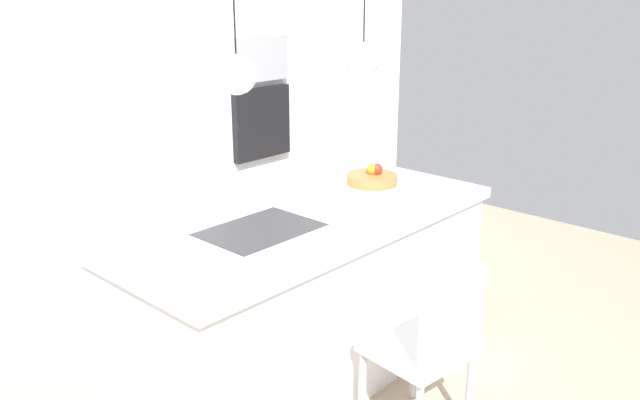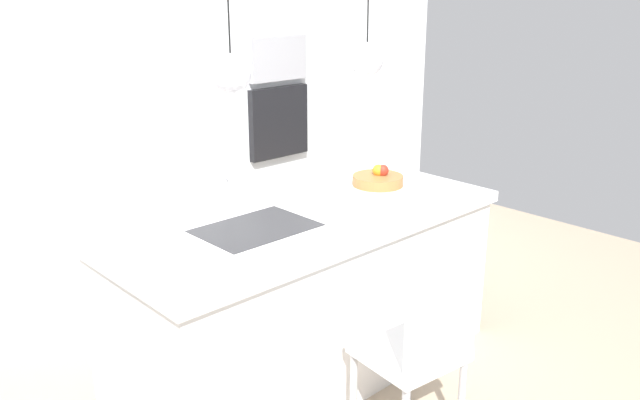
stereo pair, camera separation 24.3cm
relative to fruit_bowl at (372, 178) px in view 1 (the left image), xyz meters
name	(u,v)px [view 1 (the left image)]	position (x,y,z in m)	size (l,w,h in m)	color
floor	(308,366)	(-0.66, -0.09, -0.95)	(6.60, 6.60, 0.00)	tan
back_wall	(128,104)	(-0.66, 1.56, 0.35)	(6.00, 0.10, 2.60)	white
kitchen_island	(308,292)	(-0.66, -0.09, -0.49)	(2.15, 0.96, 0.92)	white
sink_basin	(260,231)	(-0.99, -0.09, -0.04)	(0.56, 0.40, 0.02)	#2D2D30
faucet	(231,193)	(-0.99, 0.13, 0.11)	(0.02, 0.17, 0.22)	silver
fruit_bowl	(372,178)	(0.00, 0.00, 0.00)	(0.30, 0.30, 0.12)	#9E6B38
microwave	(259,59)	(0.47, 1.49, 0.57)	(0.54, 0.08, 0.34)	#9E9EA3
oven	(261,123)	(0.47, 1.49, 0.07)	(0.56, 0.08, 0.56)	black
chair_near	(429,343)	(-0.71, -0.90, -0.46)	(0.47, 0.46, 0.86)	silver
pendant_light_left	(237,74)	(-1.10, -0.09, 0.73)	(0.18, 0.18, 0.78)	silver
pendant_light_right	(363,59)	(-0.21, -0.09, 0.73)	(0.18, 0.18, 0.78)	silver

